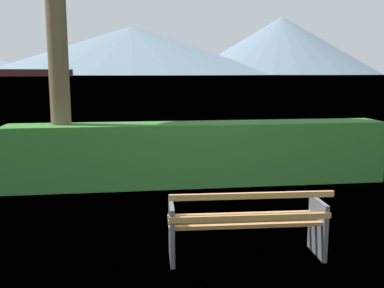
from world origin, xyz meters
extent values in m
plane|color=#567A38|center=(0.00, 0.00, 0.00)|extent=(1400.00, 1400.00, 0.00)
plane|color=slate|center=(0.00, 307.18, 0.00)|extent=(620.00, 620.00, 0.00)
cube|color=#A0703F|center=(-0.01, -0.19, 0.45)|extent=(1.82, 0.15, 0.04)
cube|color=#A0703F|center=(0.00, 0.00, 0.45)|extent=(1.82, 0.15, 0.04)
cube|color=#A0703F|center=(0.01, 0.19, 0.45)|extent=(1.82, 0.15, 0.04)
cube|color=#A0703F|center=(-0.01, -0.27, 0.57)|extent=(1.82, 0.13, 0.06)
cube|color=#A0703F|center=(-0.01, -0.31, 0.84)|extent=(1.82, 0.13, 0.06)
cube|color=#4C4C51|center=(-0.87, 0.02, 0.34)|extent=(0.07, 0.51, 0.68)
cube|color=#4C4C51|center=(0.87, -0.06, 0.34)|extent=(0.07, 0.51, 0.68)
cube|color=#2D6B28|center=(0.00, 3.46, 0.60)|extent=(7.28, 0.80, 1.20)
cylinder|color=brown|center=(-2.61, 3.61, 2.66)|extent=(0.37, 0.37, 5.31)
cube|color=#471E19|center=(-74.15, 277.65, 2.18)|extent=(71.62, 31.68, 4.37)
cone|color=slate|center=(0.00, 549.21, 29.39)|extent=(360.64, 360.64, 58.78)
cone|color=slate|center=(195.14, 556.11, 37.18)|extent=(252.86, 252.86, 74.35)
camera|label=1|loc=(-1.29, -4.72, 2.15)|focal=40.49mm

